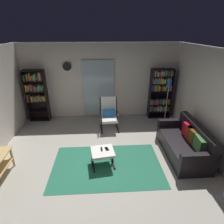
% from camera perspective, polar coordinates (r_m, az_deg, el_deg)
% --- Properties ---
extents(ground_plane, '(7.02, 7.02, 0.00)m').
position_cam_1_polar(ground_plane, '(4.50, -3.03, -16.85)').
color(ground_plane, '#A4A093').
extents(wall_back, '(5.60, 0.06, 2.60)m').
position_cam_1_polar(wall_back, '(6.50, -3.60, 9.52)').
color(wall_back, silver).
rests_on(wall_back, ground).
extents(glass_door_panel, '(1.10, 0.01, 2.00)m').
position_cam_1_polar(glass_door_panel, '(6.51, -4.28, 7.22)').
color(glass_door_panel, silver).
extents(area_rug, '(2.57, 1.60, 0.01)m').
position_cam_1_polar(area_rug, '(4.53, -1.59, -16.38)').
color(area_rug, '#266A4F').
rests_on(area_rug, ground).
extents(bookshelf_near_tv, '(0.68, 0.30, 1.78)m').
position_cam_1_polar(bookshelf_near_tv, '(6.72, -22.64, 5.66)').
color(bookshelf_near_tv, black).
rests_on(bookshelf_near_tv, ground).
extents(bookshelf_near_sofa, '(0.78, 0.30, 1.77)m').
position_cam_1_polar(bookshelf_near_sofa, '(6.67, 14.86, 6.01)').
color(bookshelf_near_sofa, black).
rests_on(bookshelf_near_sofa, ground).
extents(leather_sofa, '(0.82, 1.73, 0.83)m').
position_cam_1_polar(leather_sofa, '(5.06, 21.91, -9.21)').
color(leather_sofa, black).
rests_on(leather_sofa, ground).
extents(lounge_armchair, '(0.60, 0.68, 1.02)m').
position_cam_1_polar(lounge_armchair, '(5.83, -0.97, -0.22)').
color(lounge_armchair, black).
rests_on(lounge_armchair, ground).
extents(ottoman, '(0.58, 0.55, 0.40)m').
position_cam_1_polar(ottoman, '(4.37, -2.94, -12.76)').
color(ottoman, white).
rests_on(ottoman, ground).
extents(tv_remote, '(0.05, 0.15, 0.02)m').
position_cam_1_polar(tv_remote, '(4.36, -3.28, -11.54)').
color(tv_remote, black).
rests_on(tv_remote, ottoman).
extents(cell_phone, '(0.11, 0.15, 0.01)m').
position_cam_1_polar(cell_phone, '(4.37, -1.65, -11.45)').
color(cell_phone, black).
rests_on(cell_phone, ottoman).
extents(floor_lamp_by_shelf, '(0.22, 0.22, 1.59)m').
position_cam_1_polar(floor_lamp_by_shelf, '(6.18, 17.30, 7.22)').
color(floor_lamp_by_shelf, '#A5A5AD').
rests_on(floor_lamp_by_shelf, ground).
extents(wall_clock, '(0.29, 0.03, 0.29)m').
position_cam_1_polar(wall_clock, '(6.41, -13.93, 13.70)').
color(wall_clock, silver).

